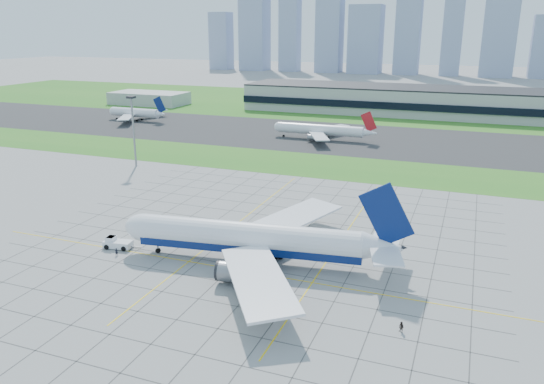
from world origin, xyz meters
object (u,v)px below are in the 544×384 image
object	(u,v)px
light_mast	(133,122)
distant_jet_1	(321,130)
pushback_tug	(117,243)
distant_jet_0	(136,113)
crew_far	(401,327)
crew_near	(117,252)
airliner	(251,239)

from	to	relation	value
light_mast	distant_jet_1	bearing A→B (deg)	55.05
pushback_tug	distant_jet_0	size ratio (longest dim) A/B	0.22
crew_far	light_mast	bearing A→B (deg)	176.25
light_mast	crew_near	xyz separation A→B (m)	(43.37, -69.90, -15.32)
distant_jet_1	crew_near	bearing A→B (deg)	-92.77
light_mast	distant_jet_0	distance (m)	104.33
crew_near	light_mast	bearing A→B (deg)	71.80
airliner	crew_near	distance (m)	30.81
airliner	pushback_tug	bearing A→B (deg)	178.99
airliner	pushback_tug	xyz separation A→B (m)	(-32.21, -3.84, -4.27)
pushback_tug	distant_jet_1	distance (m)	138.45
distant_jet_0	distant_jet_1	xyz separation A→B (m)	(109.10, -13.48, 0.00)
crew_far	crew_near	bearing A→B (deg)	-155.49
crew_far	distant_jet_0	bearing A→B (deg)	167.96
crew_near	crew_far	world-z (taller)	crew_far
airliner	pushback_tug	distance (m)	32.71
distant_jet_0	distant_jet_1	world-z (taller)	same
distant_jet_0	crew_far	bearing A→B (deg)	-44.73
crew_near	distant_jet_1	size ratio (longest dim) A/B	0.04
airliner	distant_jet_1	distance (m)	136.15
airliner	crew_near	xyz separation A→B (m)	(-29.53, -7.51, -4.57)
light_mast	crew_near	size ratio (longest dim) A/B	14.79
pushback_tug	crew_far	size ratio (longest dim) A/B	4.94
airliner	distant_jet_1	world-z (taller)	airliner
light_mast	airliner	xyz separation A→B (m)	(72.90, -62.39, -10.74)
light_mast	distant_jet_1	size ratio (longest dim) A/B	0.56
light_mast	crew_far	world-z (taller)	light_mast
airliner	crew_far	xyz separation A→B (m)	(34.17, -16.66, -4.47)
airliner	crew_near	world-z (taller)	airliner
light_mast	airliner	size ratio (longest dim) A/B	0.40
airliner	distant_jet_0	bearing A→B (deg)	123.93
light_mast	airliner	distance (m)	96.55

